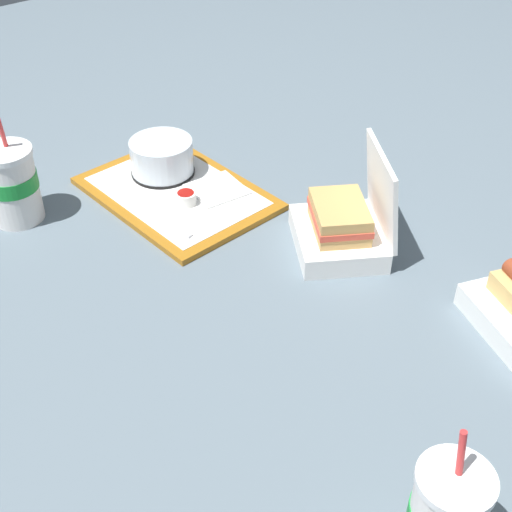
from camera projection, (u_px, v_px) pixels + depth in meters
ground_plane at (270, 279)px, 1.21m from camera, size 3.20×3.20×0.00m
food_tray at (177, 193)px, 1.41m from camera, size 0.39×0.28×0.01m
cake_container at (162, 158)px, 1.44m from camera, size 0.13×0.13×0.07m
ketchup_cup at (186, 198)px, 1.36m from camera, size 0.04×0.04×0.02m
napkin_stack at (217, 189)px, 1.41m from camera, size 0.11×0.11×0.00m
plastic_fork at (167, 226)px, 1.31m from camera, size 0.11×0.04×0.00m
clamshell_sandwich_back at (343, 226)px, 1.26m from camera, size 0.23×0.23×0.19m
soda_cup_corner at (12, 184)px, 1.31m from camera, size 0.10×0.10×0.21m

